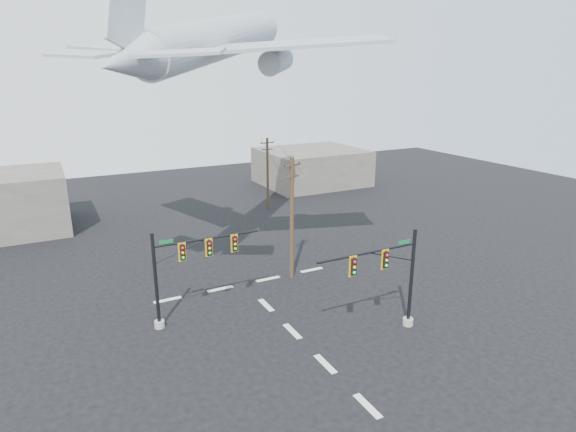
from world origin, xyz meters
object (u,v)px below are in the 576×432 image
utility_pole_a (292,217)px  airliner (217,41)px  signal_mast_far (184,270)px  signal_mast_near (393,279)px  utility_pole_b (268,172)px

utility_pole_a → airliner: (-3.89, 4.64, 12.93)m
signal_mast_far → signal_mast_near: bearing=-32.4°
signal_mast_far → airliner: (5.54, 7.80, 14.33)m
signal_mast_near → signal_mast_far: size_ratio=0.99×
signal_mast_near → signal_mast_far: bearing=147.6°
signal_mast_near → airliner: airliner is taller
signal_mast_near → utility_pole_a: utility_pole_a is taller
signal_mast_far → utility_pole_a: size_ratio=0.75×
utility_pole_a → utility_pole_b: (6.84, 19.27, -0.65)m
signal_mast_far → airliner: 17.23m
signal_mast_far → airliner: bearing=54.6°
signal_mast_near → utility_pole_b: (5.17, 29.48, 0.84)m
signal_mast_near → utility_pole_a: size_ratio=0.75×
utility_pole_b → signal_mast_far: bearing=-127.2°
signal_mast_far → utility_pole_a: bearing=18.5°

